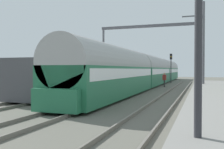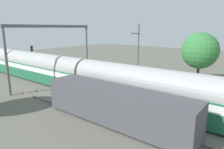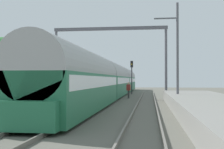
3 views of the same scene
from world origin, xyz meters
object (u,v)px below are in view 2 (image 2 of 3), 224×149
Objects in this scene: freight_car at (115,105)px; person_crossing at (72,75)px; passenger_train at (44,68)px; railway_signal_far at (32,56)px; catenary_gantry at (53,42)px.

person_crossing is at bearing 63.31° from freight_car.
railway_signal_far is at bearing 72.56° from passenger_train.
catenary_gantry is (-2.16, 0.91, 4.62)m from person_crossing.
catenary_gantry reaches higher than railway_signal_far.
person_crossing is at bearing -22.91° from catenary_gantry.
railway_signal_far reaches higher than freight_car.
person_crossing is 0.38× the size of railway_signal_far.
passenger_train is 3.78× the size of freight_car.
catenary_gantry is (0.00, -2.41, 3.67)m from passenger_train.
passenger_train is at bearing -48.04° from person_crossing.
passenger_train is at bearing -107.44° from railway_signal_far.
passenger_train is 4.07m from person_crossing.
passenger_train is 10.69× the size of railway_signal_far.
freight_car is at bearing -104.67° from passenger_train.
railway_signal_far is (-0.24, 9.43, 1.94)m from person_crossing.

